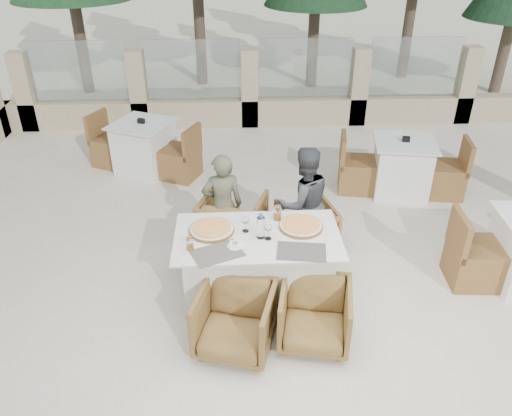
{
  "coord_description": "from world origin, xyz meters",
  "views": [
    {
      "loc": [
        -0.32,
        -4.08,
        3.44
      ],
      "look_at": [
        -0.11,
        0.2,
        0.9
      ],
      "focal_mm": 35.0,
      "sensor_mm": 36.0,
      "label": 1
    }
  ],
  "objects_px": {
    "pizza_right": "(301,225)",
    "bg_table_a": "(144,147)",
    "water_bottle": "(261,226)",
    "wine_glass_near": "(268,231)",
    "wine_glass_centre": "(245,223)",
    "pizza_left": "(212,229)",
    "beer_glass_left": "(190,244)",
    "armchair_far_left": "(233,221)",
    "olive_dish": "(235,244)",
    "armchair_near_left": "(235,320)",
    "diner_right": "(303,203)",
    "armchair_near_right": "(315,315)",
    "armchair_far_right": "(306,227)",
    "beer_glass_right": "(277,213)",
    "diner_left": "(223,206)",
    "dining_table": "(257,267)",
    "bg_table_b": "(401,167)"
  },
  "relations": [
    {
      "from": "water_bottle",
      "to": "beer_glass_left",
      "type": "xyz_separation_m",
      "value": [
        -0.66,
        -0.16,
        -0.07
      ]
    },
    {
      "from": "bg_table_b",
      "to": "wine_glass_near",
      "type": "bearing_deg",
      "value": -122.1
    },
    {
      "from": "beer_glass_left",
      "to": "diner_left",
      "type": "bearing_deg",
      "value": 74.56
    },
    {
      "from": "dining_table",
      "to": "armchair_far_right",
      "type": "distance_m",
      "value": 1.08
    },
    {
      "from": "wine_glass_centre",
      "to": "wine_glass_near",
      "type": "relative_size",
      "value": 1.0
    },
    {
      "from": "pizza_right",
      "to": "bg_table_a",
      "type": "relative_size",
      "value": 0.26
    },
    {
      "from": "water_bottle",
      "to": "wine_glass_near",
      "type": "xyz_separation_m",
      "value": [
        0.07,
        -0.03,
        -0.04
      ]
    },
    {
      "from": "wine_glass_near",
      "to": "armchair_far_right",
      "type": "relative_size",
      "value": 0.3
    },
    {
      "from": "diner_right",
      "to": "bg_table_a",
      "type": "xyz_separation_m",
      "value": [
        -2.1,
        2.29,
        -0.28
      ]
    },
    {
      "from": "pizza_left",
      "to": "olive_dish",
      "type": "relative_size",
      "value": 4.0
    },
    {
      "from": "armchair_near_left",
      "to": "beer_glass_left",
      "type": "bearing_deg",
      "value": 146.38
    },
    {
      "from": "olive_dish",
      "to": "armchair_far_right",
      "type": "xyz_separation_m",
      "value": [
        0.83,
        1.05,
        -0.51
      ]
    },
    {
      "from": "armchair_far_left",
      "to": "armchair_far_right",
      "type": "xyz_separation_m",
      "value": [
        0.85,
        -0.11,
        -0.04
      ]
    },
    {
      "from": "pizza_right",
      "to": "pizza_left",
      "type": "bearing_deg",
      "value": -178.62
    },
    {
      "from": "pizza_right",
      "to": "wine_glass_near",
      "type": "relative_size",
      "value": 2.35
    },
    {
      "from": "water_bottle",
      "to": "diner_right",
      "type": "height_order",
      "value": "diner_right"
    },
    {
      "from": "water_bottle",
      "to": "armchair_far_left",
      "type": "height_order",
      "value": "water_bottle"
    },
    {
      "from": "armchair_far_left",
      "to": "olive_dish",
      "type": "bearing_deg",
      "value": 109.93
    },
    {
      "from": "pizza_right",
      "to": "wine_glass_centre",
      "type": "bearing_deg",
      "value": -175.96
    },
    {
      "from": "water_bottle",
      "to": "armchair_near_right",
      "type": "bearing_deg",
      "value": -51.4
    },
    {
      "from": "olive_dish",
      "to": "dining_table",
      "type": "bearing_deg",
      "value": 37.81
    },
    {
      "from": "wine_glass_near",
      "to": "beer_glass_right",
      "type": "relative_size",
      "value": 1.21
    },
    {
      "from": "pizza_left",
      "to": "water_bottle",
      "type": "height_order",
      "value": "water_bottle"
    },
    {
      "from": "olive_dish",
      "to": "wine_glass_near",
      "type": "bearing_deg",
      "value": 18.91
    },
    {
      "from": "pizza_left",
      "to": "wine_glass_centre",
      "type": "xyz_separation_m",
      "value": [
        0.33,
        -0.02,
        0.06
      ]
    },
    {
      "from": "diner_right",
      "to": "wine_glass_centre",
      "type": "bearing_deg",
      "value": 29.38
    },
    {
      "from": "pizza_right",
      "to": "armchair_near_left",
      "type": "bearing_deg",
      "value": -130.72
    },
    {
      "from": "wine_glass_near",
      "to": "armchair_near_right",
      "type": "distance_m",
      "value": 0.88
    },
    {
      "from": "wine_glass_centre",
      "to": "bg_table_b",
      "type": "relative_size",
      "value": 0.11
    },
    {
      "from": "wine_glass_centre",
      "to": "wine_glass_near",
      "type": "bearing_deg",
      "value": -33.85
    },
    {
      "from": "armchair_far_left",
      "to": "armchair_far_right",
      "type": "height_order",
      "value": "armchair_far_left"
    },
    {
      "from": "beer_glass_left",
      "to": "armchair_near_right",
      "type": "xyz_separation_m",
      "value": [
        1.12,
        -0.42,
        -0.54
      ]
    },
    {
      "from": "olive_dish",
      "to": "armchair_near_right",
      "type": "bearing_deg",
      "value": -32.08
    },
    {
      "from": "beer_glass_left",
      "to": "armchair_far_left",
      "type": "distance_m",
      "value": 1.35
    },
    {
      "from": "dining_table",
      "to": "diner_left",
      "type": "bearing_deg",
      "value": 112.71
    },
    {
      "from": "diner_left",
      "to": "bg_table_a",
      "type": "distance_m",
      "value": 2.55
    },
    {
      "from": "olive_dish",
      "to": "bg_table_b",
      "type": "xyz_separation_m",
      "value": [
        2.35,
        2.36,
        -0.41
      ]
    },
    {
      "from": "pizza_left",
      "to": "beer_glass_left",
      "type": "bearing_deg",
      "value": -122.67
    },
    {
      "from": "water_bottle",
      "to": "olive_dish",
      "type": "height_order",
      "value": "water_bottle"
    },
    {
      "from": "olive_dish",
      "to": "armchair_near_left",
      "type": "xyz_separation_m",
      "value": [
        -0.02,
        -0.49,
        -0.48
      ]
    },
    {
      "from": "beer_glass_left",
      "to": "armchair_far_right",
      "type": "relative_size",
      "value": 0.2
    },
    {
      "from": "armchair_far_left",
      "to": "pizza_right",
      "type": "bearing_deg",
      "value": 146.55
    },
    {
      "from": "armchair_near_left",
      "to": "bg_table_a",
      "type": "height_order",
      "value": "bg_table_a"
    },
    {
      "from": "water_bottle",
      "to": "wine_glass_near",
      "type": "height_order",
      "value": "water_bottle"
    },
    {
      "from": "pizza_right",
      "to": "wine_glass_near",
      "type": "bearing_deg",
      "value": -151.91
    },
    {
      "from": "armchair_far_left",
      "to": "armchair_far_right",
      "type": "bearing_deg",
      "value": -168.28
    },
    {
      "from": "olive_dish",
      "to": "armchair_far_right",
      "type": "distance_m",
      "value": 1.43
    },
    {
      "from": "wine_glass_near",
      "to": "armchair_near_left",
      "type": "distance_m",
      "value": 0.88
    },
    {
      "from": "dining_table",
      "to": "armchair_near_right",
      "type": "relative_size",
      "value": 2.47
    },
    {
      "from": "wine_glass_centre",
      "to": "bg_table_b",
      "type": "xyz_separation_m",
      "value": [
        2.24,
        2.11,
        -0.48
      ]
    }
  ]
}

